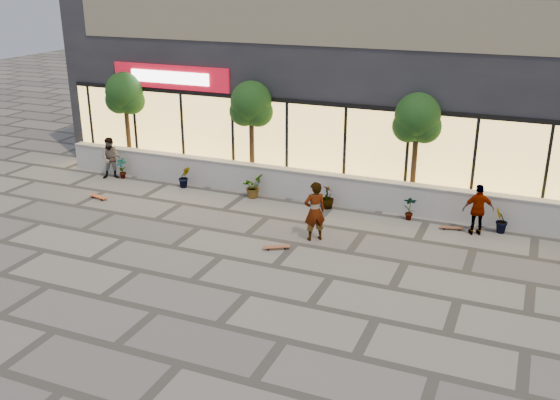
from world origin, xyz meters
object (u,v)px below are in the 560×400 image
at_px(tree_midwest, 251,107).
at_px(skateboard_center, 276,247).
at_px(tree_west, 125,96).
at_px(skateboard_left, 98,197).
at_px(skateboard_right_near, 452,227).
at_px(skater_left, 111,158).
at_px(tree_mideast, 417,121).
at_px(skater_right_near, 478,210).
at_px(skater_center, 315,211).

distance_m(tree_midwest, skateboard_center, 6.59).
distance_m(tree_west, skateboard_left, 4.70).
height_order(tree_midwest, skateboard_right_near, tree_midwest).
xyz_separation_m(skater_left, skateboard_center, (8.46, -3.62, -0.73)).
xyz_separation_m(tree_west, tree_mideast, (11.50, 0.00, 0.00)).
distance_m(tree_mideast, skateboard_right_near, 3.67).
bearing_deg(tree_west, skateboard_center, -30.23).
distance_m(skater_left, skateboard_left, 2.44).
bearing_deg(skater_left, tree_mideast, -21.51).
xyz_separation_m(tree_mideast, skateboard_center, (-2.88, -5.02, -2.91)).
relative_size(skater_right_near, skateboard_center, 2.07).
relative_size(skater_right_near, skateboard_right_near, 2.15).
bearing_deg(skateboard_center, tree_west, 119.21).
relative_size(tree_midwest, skateboard_left, 4.70).
xyz_separation_m(tree_west, skater_left, (0.16, -1.40, -2.17)).
distance_m(tree_mideast, skater_right_near, 3.59).
xyz_separation_m(tree_mideast, skater_right_near, (2.33, -1.63, -2.18)).
relative_size(skater_center, skater_right_near, 1.14).
xyz_separation_m(skater_center, skater_right_near, (4.44, 2.30, -0.11)).
height_order(tree_mideast, skateboard_center, tree_mideast).
bearing_deg(tree_midwest, skater_right_near, -11.08).
distance_m(tree_mideast, skateboard_left, 11.33).
distance_m(tree_west, skateboard_center, 10.39).
xyz_separation_m(skateboard_center, skateboard_right_near, (4.48, 3.47, -0.01)).
relative_size(tree_west, skateboard_right_near, 5.26).
height_order(skater_right_near, skateboard_right_near, skater_right_near).
bearing_deg(tree_midwest, skateboard_left, -141.15).
relative_size(skater_center, skateboard_left, 2.19).
distance_m(tree_midwest, skateboard_right_near, 8.28).
relative_size(tree_west, tree_midwest, 1.00).
height_order(skateboard_center, skateboard_left, skateboard_left).
xyz_separation_m(tree_midwest, skater_right_near, (8.33, -1.63, -2.18)).
relative_size(skater_center, skateboard_center, 2.36).
bearing_deg(skateboard_right_near, tree_mideast, 123.16).
xyz_separation_m(tree_mideast, skater_left, (-11.34, -1.40, -2.17)).
relative_size(tree_mideast, skateboard_center, 5.07).
distance_m(skateboard_center, skateboard_right_near, 5.66).
bearing_deg(skateboard_center, tree_midwest, 91.28).
xyz_separation_m(tree_west, skater_center, (9.39, -3.93, -2.07)).
distance_m(skater_center, skateboard_center, 1.58).
bearing_deg(tree_mideast, tree_west, 180.00).
xyz_separation_m(skater_left, skater_right_near, (13.67, -0.23, -0.01)).
distance_m(tree_west, tree_mideast, 11.50).
relative_size(tree_mideast, skater_right_near, 2.44).
distance_m(skater_center, skater_left, 9.57).
distance_m(tree_west, tree_midwest, 5.50).
relative_size(skater_left, skateboard_left, 1.95).
xyz_separation_m(tree_west, skateboard_right_near, (13.10, -1.56, -2.91)).
height_order(skater_left, skater_right_near, skater_left).
bearing_deg(skateboard_left, tree_midwest, 51.96).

